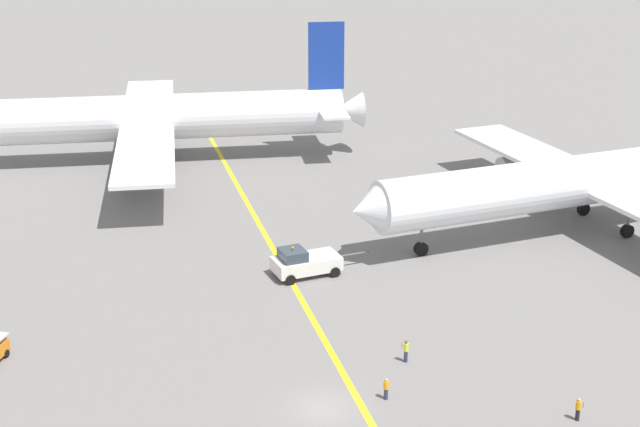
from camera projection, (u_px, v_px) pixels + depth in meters
ground_plane at (323, 408)px, 61.22m from camera, size 600.00×600.00×0.00m
taxiway_stripe at (322, 336)px, 70.72m from camera, size 12.90×119.41×0.01m
airliner_at_gate_left at (129, 119)px, 112.06m from camera, size 58.23×49.37×16.47m
airliner_being_pushed at (587, 180)px, 90.43m from camera, size 48.78×46.40×14.99m
pushback_tug at (304, 262)px, 81.23m from camera, size 9.12×4.43×2.85m
ground_crew_ramp_agent_by_cones at (578, 409)px, 59.57m from camera, size 0.43×0.40×1.61m
ground_crew_marshaller_foreground at (386, 389)px, 61.99m from camera, size 0.36×0.36×1.55m
ground_crew_wing_walker_right at (406, 351)px, 66.73m from camera, size 0.50×0.36×1.72m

